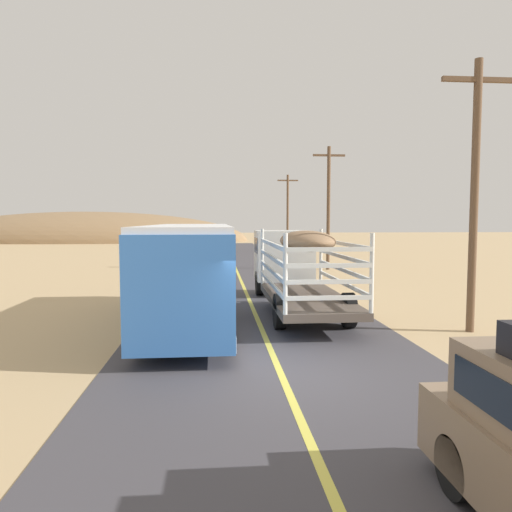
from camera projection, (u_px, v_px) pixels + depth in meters
ground_plane at (281, 376)px, 10.36m from camera, size 240.00×240.00×0.00m
road_surface at (281, 375)px, 10.36m from camera, size 8.00×120.00×0.02m
road_centre_line at (281, 375)px, 10.36m from camera, size 0.16×117.60×0.00m
livestock_truck at (291, 260)px, 19.20m from camera, size 2.53×9.70×3.02m
bus at (191, 271)px, 15.32m from camera, size 2.54×10.00×3.21m
car_far at (204, 255)px, 36.99m from camera, size 1.80×4.40×1.46m
power_pole_near at (475, 188)px, 14.15m from camera, size 2.20×0.24×8.09m
power_pole_mid at (328, 204)px, 32.40m from camera, size 2.20×0.24×8.37m
power_pole_far at (288, 211)px, 50.68m from camera, size 2.20×0.24×8.21m
distant_hill at (86, 242)px, 75.82m from camera, size 51.83×16.72×9.53m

